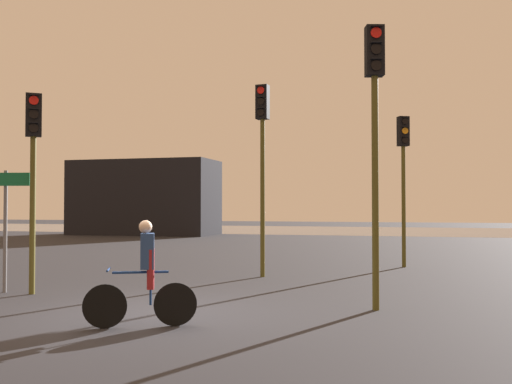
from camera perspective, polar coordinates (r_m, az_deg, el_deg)
ground_plane at (r=10.11m, az=-10.42°, el=-11.86°), size 120.00×120.00×0.00m
water_strip at (r=44.42m, az=9.64°, el=-3.81°), size 80.00×16.00×0.01m
distant_building at (r=38.11m, az=-11.09°, el=-0.56°), size 9.39×4.00×4.84m
traffic_light_far_right at (r=17.87m, az=14.53°, el=2.88°), size 0.39×0.41×4.57m
traffic_light_near_right at (r=10.45m, az=11.80°, el=7.65°), size 0.37×0.39×5.06m
traffic_light_center at (r=14.96m, az=0.65°, el=4.77°), size 0.34×0.36×5.02m
traffic_light_near_left at (r=12.86m, az=-21.39°, el=3.56°), size 0.41×0.42×4.20m
direction_sign_post at (r=13.27m, az=-23.81°, el=-1.91°), size 1.08×0.26×2.60m
cyclist at (r=8.91m, az=-11.05°, el=-7.94°), size 1.57×0.79×1.62m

